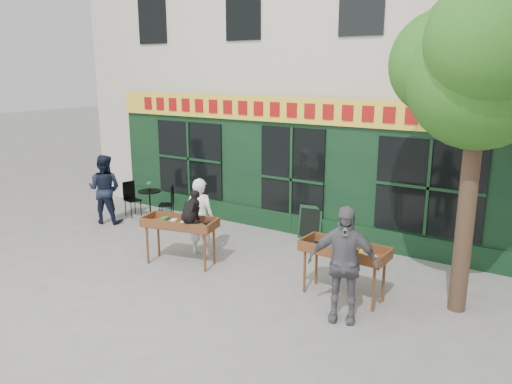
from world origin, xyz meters
TOP-DOWN VIEW (x-y plane):
  - ground at (0.00, 0.00)m, footprint 80.00×80.00m
  - building at (0.00, 5.97)m, footprint 14.00×7.26m
  - street_tree at (4.34, 0.36)m, footprint 3.05×2.90m
  - book_cart_center at (-0.93, -0.68)m, footprint 1.60×0.95m
  - dog at (-0.58, -0.73)m, footprint 0.47×0.66m
  - woman at (-0.93, -0.03)m, footprint 0.69×0.54m
  - book_cart_right at (2.51, -0.31)m, footprint 1.52×0.67m
  - man_right at (2.81, -1.06)m, footprint 1.20×0.78m
  - bistro_table at (-3.80, 1.34)m, footprint 0.60×0.60m
  - bistro_chair_left at (-4.44, 1.26)m, footprint 0.43×0.43m
  - bistro_chair_right at (-3.17, 1.44)m, footprint 0.50×0.50m
  - potted_plant at (-3.80, 1.34)m, footprint 0.15×0.10m
  - man_left at (-4.50, 0.44)m, footprint 1.07×0.97m
  - chalkboard at (0.58, 2.19)m, footprint 0.58×0.28m

SIDE VIEW (x-z plane):
  - ground at x=0.00m, z-range 0.00..0.00m
  - chalkboard at x=0.58m, z-range 0.01..0.79m
  - bistro_table at x=-3.80m, z-range 0.16..0.92m
  - bistro_chair_left at x=-4.44m, z-range 0.08..1.03m
  - bistro_chair_right at x=-3.17m, z-range 0.08..1.03m
  - book_cart_center at x=-0.93m, z-range 0.33..1.32m
  - book_cart_right at x=2.51m, z-range 0.33..1.32m
  - woman at x=-0.93m, z-range 0.00..1.69m
  - potted_plant at x=-3.80m, z-range 0.76..1.03m
  - man_left at x=-4.50m, z-range 0.00..1.80m
  - man_right at x=2.81m, z-range 0.00..1.89m
  - dog at x=-0.58m, z-range 0.99..1.59m
  - street_tree at x=4.34m, z-range 1.31..6.91m
  - building at x=0.00m, z-range -0.03..9.97m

